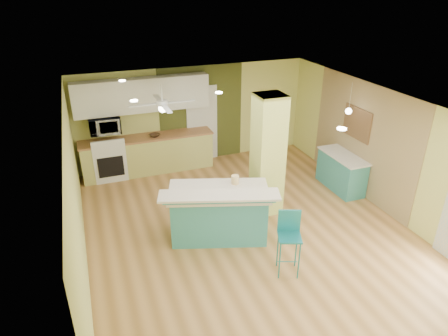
{
  "coord_description": "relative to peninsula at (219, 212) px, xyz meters",
  "views": [
    {
      "loc": [
        -2.69,
        -6.02,
        4.47
      ],
      "look_at": [
        -0.32,
        0.4,
        1.18
      ],
      "focal_mm": 32.0,
      "sensor_mm": 36.0,
      "label": 1
    }
  ],
  "objects": [
    {
      "name": "column",
      "position": [
        1.23,
        0.54,
        0.74
      ],
      "size": [
        0.55,
        0.55,
        2.5
      ],
      "primitive_type": "cube",
      "color": "#C7CE5F",
      "rests_on": "floor"
    },
    {
      "name": "ceiling_fan",
      "position": [
        -0.52,
        2.04,
        1.56
      ],
      "size": [
        1.41,
        1.41,
        0.61
      ],
      "color": "white",
      "rests_on": "ceiling"
    },
    {
      "name": "wall_left",
      "position": [
        -2.42,
        0.04,
        0.74
      ],
      "size": [
        0.01,
        7.0,
        2.5
      ],
      "primitive_type": "cube",
      "color": "#DADD76",
      "rests_on": "floor"
    },
    {
      "name": "wall_decor",
      "position": [
        3.55,
        0.84,
        1.04
      ],
      "size": [
        0.03,
        0.9,
        0.7
      ],
      "primitive_type": "cube",
      "color": "brown",
      "rests_on": "wood_panel"
    },
    {
      "name": "floor",
      "position": [
        0.58,
        0.04,
        -0.52
      ],
      "size": [
        6.0,
        7.0,
        0.01
      ],
      "primitive_type": "cube",
      "color": "#9A6836",
      "rests_on": "ground"
    },
    {
      "name": "microwave",
      "position": [
        -1.67,
        3.24,
        0.84
      ],
      "size": [
        0.7,
        0.48,
        0.39
      ],
      "primitive_type": "imported",
      "color": "white",
      "rests_on": "wall_back"
    },
    {
      "name": "canister",
      "position": [
        0.38,
        0.16,
        0.53
      ],
      "size": [
        0.15,
        0.15,
        0.17
      ],
      "primitive_type": "cylinder",
      "color": "yellow",
      "rests_on": "peninsula"
    },
    {
      "name": "interior_door",
      "position": [
        0.78,
        3.5,
        0.49
      ],
      "size": [
        0.82,
        0.05,
        2.0
      ],
      "primitive_type": "cube",
      "color": "white",
      "rests_on": "floor"
    },
    {
      "name": "wall_right",
      "position": [
        3.59,
        0.04,
        0.74
      ],
      "size": [
        0.01,
        7.0,
        2.5
      ],
      "primitive_type": "cube",
      "color": "#DADD76",
      "rests_on": "floor"
    },
    {
      "name": "pendant_lamp",
      "position": [
        3.23,
        0.79,
        1.37
      ],
      "size": [
        0.14,
        0.14,
        0.69
      ],
      "color": "silver",
      "rests_on": "ceiling"
    },
    {
      "name": "stove",
      "position": [
        -1.67,
        3.23,
        -0.05
      ],
      "size": [
        0.76,
        0.66,
        1.08
      ],
      "color": "white",
      "rests_on": "floor"
    },
    {
      "name": "side_counter",
      "position": [
        3.28,
        0.81,
        -0.09
      ],
      "size": [
        0.55,
        1.3,
        0.83
      ],
      "color": "teal",
      "rests_on": "floor"
    },
    {
      "name": "wood_panel",
      "position": [
        3.57,
        0.64,
        0.74
      ],
      "size": [
        0.02,
        3.4,
        2.5
      ],
      "primitive_type": "cube",
      "color": "#907752",
      "rests_on": "floor"
    },
    {
      "name": "kitchen_run",
      "position": [
        -0.72,
        3.24,
        -0.04
      ],
      "size": [
        3.25,
        0.63,
        0.94
      ],
      "color": "#C8C768",
      "rests_on": "floor"
    },
    {
      "name": "wall_front",
      "position": [
        0.58,
        -3.46,
        0.74
      ],
      "size": [
        6.0,
        0.01,
        2.5
      ],
      "primitive_type": "cube",
      "color": "#DADD76",
      "rests_on": "floor"
    },
    {
      "name": "olive_accent",
      "position": [
        0.78,
        3.53,
        0.74
      ],
      "size": [
        2.2,
        0.02,
        2.5
      ],
      "primitive_type": "cube",
      "color": "#494F1F",
      "rests_on": "floor"
    },
    {
      "name": "fruit_bowl",
      "position": [
        -0.54,
        3.18,
        0.46
      ],
      "size": [
        0.34,
        0.34,
        0.06
      ],
      "primitive_type": "imported",
      "rotation": [
        0.0,
        0.0,
        0.42
      ],
      "color": "#3C2718",
      "rests_on": "kitchen_run"
    },
    {
      "name": "bar_stool",
      "position": [
        0.74,
        -1.32,
        0.23
      ],
      "size": [
        0.48,
        0.48,
        1.11
      ],
      "rotation": [
        0.0,
        0.0,
        -0.37
      ],
      "color": "teal",
      "rests_on": "floor"
    },
    {
      "name": "wall_back",
      "position": [
        0.58,
        3.55,
        0.74
      ],
      "size": [
        6.0,
        0.01,
        2.5
      ],
      "primitive_type": "cube",
      "color": "#DADD76",
      "rests_on": "floor"
    },
    {
      "name": "ceiling",
      "position": [
        0.58,
        0.04,
        1.99
      ],
      "size": [
        6.0,
        7.0,
        0.01
      ],
      "primitive_type": "cube",
      "color": "white",
      "rests_on": "wall_back"
    },
    {
      "name": "peninsula",
      "position": [
        0.0,
        0.0,
        0.0
      ],
      "size": [
        2.2,
        1.65,
        1.11
      ],
      "rotation": [
        0.0,
        0.0,
        -0.31
      ],
      "color": "teal",
      "rests_on": "floor"
    },
    {
      "name": "upper_cabinets",
      "position": [
        -0.72,
        3.36,
        1.44
      ],
      "size": [
        3.2,
        0.34,
        0.8
      ],
      "primitive_type": "cube",
      "color": "white",
      "rests_on": "wall_back"
    }
  ]
}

